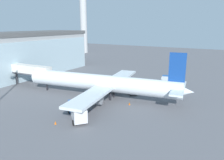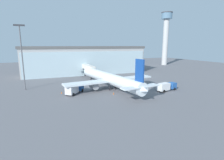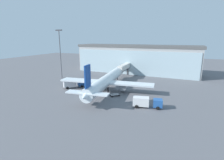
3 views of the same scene
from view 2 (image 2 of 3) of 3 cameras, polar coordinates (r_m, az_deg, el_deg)
ground at (r=56.02m, az=1.52°, el=-3.60°), size 240.00×240.00×0.00m
terminal_building at (r=91.05m, az=-8.58°, el=6.48°), size 61.41×16.08×13.94m
jet_bridge at (r=78.92m, az=-7.81°, el=3.89°), size 2.69×14.06×5.75m
control_tower at (r=136.83m, az=17.18°, el=14.32°), size 7.82×7.82×37.51m
apron_light_mast at (r=62.86m, az=-27.38°, el=7.98°), size 3.20×0.40×20.70m
airplane at (r=58.52m, az=-0.86°, el=0.42°), size 31.67×39.45×10.96m
catering_truck at (r=53.76m, az=-12.20°, el=-2.88°), size 6.55×6.87×2.65m
fuel_truck at (r=58.48m, az=17.32°, el=-2.00°), size 7.59×3.68×2.65m
baggage_cart at (r=56.93m, az=5.57°, el=-2.89°), size 3.08×3.14×1.50m
safety_cone_nose at (r=52.22m, az=0.53°, el=-4.40°), size 0.36×0.36×0.55m
safety_cone_wingtip at (r=55.40m, az=-16.16°, el=-3.93°), size 0.36×0.36×0.55m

